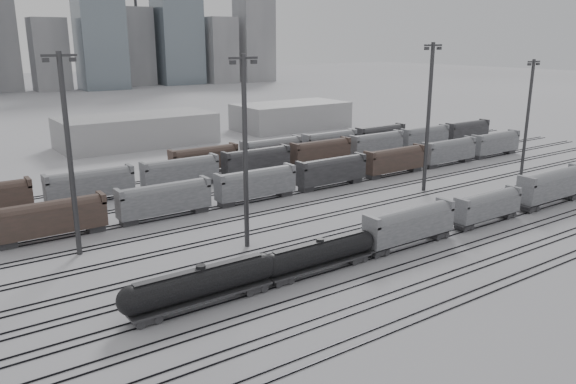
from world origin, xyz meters
TOP-DOWN VIEW (x-y plane):
  - ground at (0.00, 0.00)m, footprint 900.00×900.00m
  - tracks at (0.00, 17.50)m, footprint 220.00×71.50m
  - tank_car_a at (-17.95, 1.00)m, footprint 18.23×3.04m
  - tank_car_b at (-2.04, 1.00)m, footprint 16.76×2.79m
  - hopper_car_a at (13.49, 1.00)m, footprint 14.94×2.97m
  - hopper_car_b at (30.67, 1.00)m, footprint 13.31×2.64m
  - hopper_car_c at (48.23, 1.00)m, footprint 16.20×3.22m
  - light_mast_b at (-24.57, 23.85)m, footprint 4.19×0.67m
  - light_mast_c at (-4.80, 13.67)m, footprint 4.13×0.66m
  - light_mast_d at (37.53, 19.86)m, footprint 4.32×0.69m
  - light_mast_e at (60.89, 14.87)m, footprint 3.80×0.61m
  - bg_string_near at (8.00, 32.00)m, footprint 151.00×3.00m
  - bg_string_mid at (18.00, 48.00)m, footprint 151.00×3.00m
  - bg_string_far at (35.50, 56.00)m, footprint 66.00×3.00m
  - warehouse_mid at (10.00, 95.00)m, footprint 40.00×18.00m
  - warehouse_right at (60.00, 95.00)m, footprint 35.00×18.00m
  - skyline at (10.84, 280.00)m, footprint 316.00×22.40m

SIDE VIEW (x-z plane):
  - ground at x=0.00m, z-range 0.00..0.00m
  - tracks at x=0.00m, z-range 0.00..0.16m
  - tank_car_b at x=-2.04m, z-range 0.33..4.47m
  - tank_car_a at x=-17.95m, z-range 0.35..4.86m
  - bg_string_far at x=35.50m, z-range 0.00..5.60m
  - bg_string_near at x=8.00m, z-range 0.00..5.60m
  - bg_string_mid at x=18.00m, z-range 0.00..5.60m
  - hopper_car_b at x=30.67m, z-range 0.56..5.32m
  - hopper_car_a at x=13.49m, z-range 0.63..5.97m
  - hopper_car_c at x=48.23m, z-range 0.68..6.48m
  - warehouse_mid at x=10.00m, z-range 0.00..8.00m
  - warehouse_right at x=60.00m, z-range 0.00..8.00m
  - light_mast_e at x=60.89m, z-range 0.72..24.47m
  - light_mast_c at x=-4.80m, z-range 0.79..26.59m
  - light_mast_b at x=-24.57m, z-range 0.80..27.01m
  - light_mast_d at x=37.53m, z-range 0.82..27.82m
  - skyline at x=10.84m, z-range -12.77..82.23m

